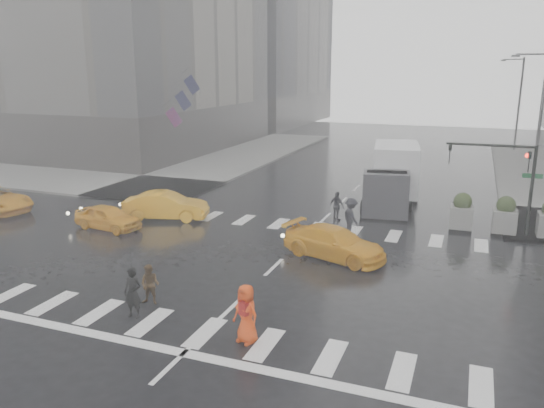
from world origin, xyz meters
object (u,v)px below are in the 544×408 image
at_px(traffic_signal_pole, 510,171).
at_px(taxi_front, 108,217).
at_px(box_truck, 393,175).
at_px(pedestrian_brown, 150,285).
at_px(taxi_mid, 166,206).
at_px(pedestrian_orange, 246,314).

relative_size(traffic_signal_pole, taxi_front, 1.24).
height_order(traffic_signal_pole, taxi_front, traffic_signal_pole).
height_order(traffic_signal_pole, box_truck, traffic_signal_pole).
distance_m(traffic_signal_pole, box_truck, 7.21).
distance_m(traffic_signal_pole, taxi_front, 19.90).
relative_size(pedestrian_brown, taxi_front, 0.39).
height_order(pedestrian_brown, taxi_mid, taxi_mid).
distance_m(traffic_signal_pole, taxi_mid, 17.53).
xyz_separation_m(pedestrian_brown, taxi_front, (-7.03, 6.80, -0.09)).
relative_size(pedestrian_orange, taxi_mid, 0.40).
height_order(traffic_signal_pole, pedestrian_brown, traffic_signal_pole).
xyz_separation_m(taxi_front, taxi_mid, (1.76, 2.65, 0.12)).
bearing_deg(taxi_mid, taxi_front, 129.62).
relative_size(taxi_front, taxi_mid, 0.80).
height_order(pedestrian_orange, taxi_front, pedestrian_orange).
height_order(pedestrian_brown, pedestrian_orange, pedestrian_orange).
height_order(pedestrian_orange, box_truck, box_truck).
bearing_deg(box_truck, traffic_signal_pole, -40.89).
bearing_deg(box_truck, taxi_mid, -155.97).
relative_size(taxi_mid, box_truck, 0.67).
xyz_separation_m(pedestrian_orange, box_truck, (1.59, 17.81, 1.00)).
height_order(taxi_mid, box_truck, box_truck).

